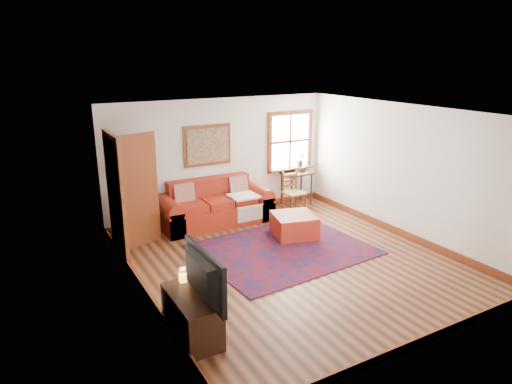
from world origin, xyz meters
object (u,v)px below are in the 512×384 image
red_leather_sofa (215,209)px  side_table (297,178)px  red_ottoman (294,225)px  ladder_back_chair (293,191)px  media_cabinet (192,316)px

red_leather_sofa → side_table: 2.17m
red_ottoman → ladder_back_chair: ladder_back_chair is taller
side_table → media_cabinet: 5.46m
side_table → red_ottoman: bearing=-125.5°
red_ottoman → ladder_back_chair: 1.47m
side_table → media_cabinet: (-4.04, -3.66, -0.37)m
side_table → media_cabinet: bearing=-137.8°
red_ottoman → side_table: side_table is taller
red_ottoman → red_leather_sofa: bearing=139.4°
red_leather_sofa → red_ottoman: bearing=-55.1°
red_ottoman → ladder_back_chair: size_ratio=0.85×
side_table → ladder_back_chair: bearing=-134.3°
side_table → red_leather_sofa: bearing=-175.9°
ladder_back_chair → media_cabinet: bearing=-138.2°
ladder_back_chair → media_cabinet: 4.95m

